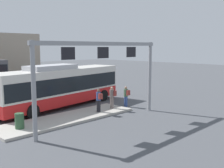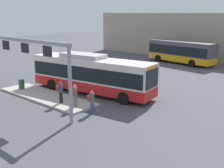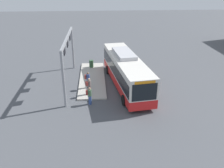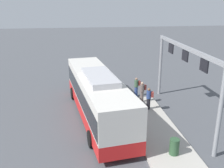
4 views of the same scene
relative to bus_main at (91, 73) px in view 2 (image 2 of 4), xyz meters
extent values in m
plane|color=#4C4F54|center=(0.01, 0.00, -1.81)|extent=(120.00, 120.00, 0.00)
cube|color=#B2ADA3|center=(-1.89, -3.54, -1.73)|extent=(10.00, 2.80, 0.16)
cube|color=red|center=(0.01, 0.00, -1.04)|extent=(11.97, 4.07, 0.85)
cube|color=silver|center=(0.01, 0.00, 0.34)|extent=(11.97, 4.07, 1.90)
cube|color=black|center=(0.01, 0.00, 0.14)|extent=(11.75, 4.08, 1.20)
cube|color=black|center=(5.84, 0.80, 0.24)|extent=(0.33, 2.11, 1.50)
cube|color=#B7B7BC|center=(-0.86, -0.12, 1.47)|extent=(4.31, 2.29, 0.36)
cube|color=orange|center=(5.78, 0.79, 1.09)|extent=(0.36, 1.75, 0.28)
cylinder|color=black|center=(3.88, 1.74, -1.31)|extent=(1.03, 0.43, 1.00)
cylinder|color=black|center=(4.20, -0.63, -1.31)|extent=(1.03, 0.43, 1.00)
cylinder|color=black|center=(-3.79, 0.69, -1.31)|extent=(1.03, 0.43, 1.00)
cylinder|color=black|center=(-3.47, -1.69, -1.31)|extent=(1.03, 0.43, 1.00)
cube|color=#EAAD14|center=(-1.06, 18.81, -1.04)|extent=(9.94, 3.76, 0.85)
cube|color=#4C4C51|center=(-1.06, 18.81, 0.34)|extent=(9.94, 3.76, 1.90)
cube|color=black|center=(-1.06, 18.81, 0.14)|extent=(9.75, 3.77, 1.20)
cylinder|color=black|center=(-4.24, 18.03, -1.31)|extent=(1.03, 0.43, 1.00)
cylinder|color=black|center=(-3.92, 20.41, -1.31)|extent=(1.03, 0.43, 1.00)
cylinder|color=black|center=(1.41, 17.28, -1.31)|extent=(1.03, 0.43, 1.00)
cylinder|color=black|center=(1.73, 19.65, -1.31)|extent=(1.03, 0.43, 1.00)
cylinder|color=#334C8C|center=(3.80, -3.70, -1.39)|extent=(0.28, 0.28, 0.85)
cylinder|color=#476B4C|center=(3.80, -3.70, -0.66)|extent=(0.34, 0.34, 0.60)
sphere|color=#9E755B|center=(3.80, -3.70, -0.25)|extent=(0.22, 0.22, 0.22)
cube|color=maroon|center=(3.80, -3.96, -0.63)|extent=(0.28, 0.18, 0.40)
cylinder|color=slate|center=(2.10, -3.77, -1.23)|extent=(0.38, 0.38, 0.85)
cylinder|color=slate|center=(2.10, -3.77, -0.50)|extent=(0.46, 0.46, 0.60)
sphere|color=tan|center=(2.10, -3.77, -0.09)|extent=(0.22, 0.22, 0.22)
cube|color=maroon|center=(2.22, -4.00, -0.47)|extent=(0.33, 0.29, 0.40)
cylinder|color=black|center=(0.60, -3.90, -1.23)|extent=(0.33, 0.33, 0.85)
cylinder|color=#334C8C|center=(0.60, -3.90, -0.50)|extent=(0.40, 0.40, 0.60)
sphere|color=brown|center=(0.60, -3.90, -0.09)|extent=(0.22, 0.22, 0.22)
cube|color=maroon|center=(0.55, -4.16, -0.47)|extent=(0.31, 0.23, 0.40)
cylinder|color=gray|center=(4.08, -5.86, 0.79)|extent=(0.24, 0.24, 5.20)
cube|color=gray|center=(-0.79, -5.86, 3.24)|extent=(10.14, 0.20, 0.24)
cube|color=black|center=(-3.47, -5.86, 2.69)|extent=(0.90, 0.08, 0.70)
cube|color=black|center=(-0.79, -5.86, 2.69)|extent=(0.90, 0.08, 0.70)
cube|color=black|center=(1.89, -5.86, 2.69)|extent=(0.90, 0.08, 0.70)
cube|color=tan|center=(-3.82, 26.64, 1.65)|extent=(31.31, 8.00, 6.93)
cylinder|color=#2D5133|center=(-5.41, -3.66, -1.20)|extent=(0.52, 0.52, 0.90)
camera|label=1|loc=(-12.68, -18.32, 3.07)|focal=44.13mm
camera|label=2|loc=(17.08, -16.80, 5.15)|focal=44.46mm
camera|label=3|loc=(22.73, -3.03, 8.81)|focal=37.94mm
camera|label=4|loc=(-16.93, 1.31, 6.34)|focal=41.63mm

